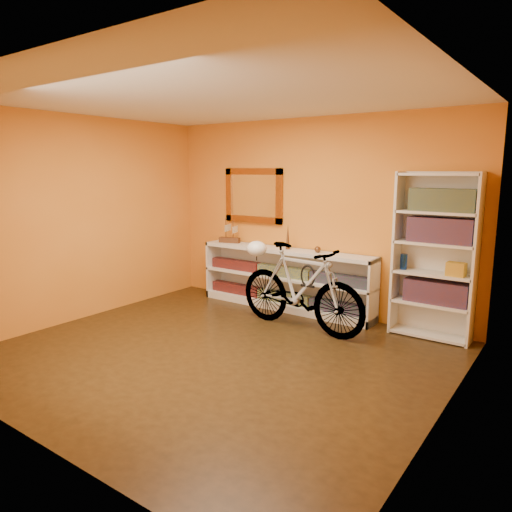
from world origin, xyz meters
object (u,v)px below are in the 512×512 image
Objects in this scene: bookcase at (434,257)px; bicycle at (300,287)px; console_unit at (285,279)px; helmet at (257,249)px.

bookcase is 1.06× the size of bicycle.
console_unit is 0.88m from bicycle.
bicycle is 6.77× the size of helmet.
helmet is (-2.04, -0.60, -0.02)m from bookcase.
bookcase is at bearing -59.76° from bicycle.
bookcase is at bearing 0.73° from console_unit.
console_unit is at bearing 83.02° from helmet.
bicycle is 0.79m from helmet.
bicycle is at bearing -154.23° from bookcase.
bookcase is 7.20× the size of helmet.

